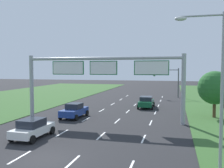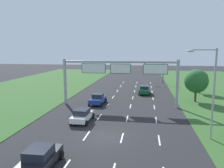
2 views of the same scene
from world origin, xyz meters
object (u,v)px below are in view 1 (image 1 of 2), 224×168
at_px(street_lamp, 215,77).
at_px(traffic_light_mast, 168,77).
at_px(car_lead_silver, 146,102).
at_px(roadside_tree_mid, 215,88).
at_px(car_mid_lane, 33,128).
at_px(roadside_tree_far, 224,87).
at_px(sign_gantry, 103,74).
at_px(car_near_red, 74,111).

bearing_deg(street_lamp, traffic_light_mast, 95.63).
bearing_deg(car_lead_silver, roadside_tree_mid, -33.90).
height_order(car_mid_lane, roadside_tree_far, roadside_tree_far).
height_order(car_mid_lane, traffic_light_mast, traffic_light_mast).
bearing_deg(car_lead_silver, sign_gantry, -110.67).
bearing_deg(sign_gantry, street_lamp, -49.65).
bearing_deg(car_mid_lane, roadside_tree_mid, 40.39).
height_order(roadside_tree_mid, roadside_tree_far, roadside_tree_mid).
xyz_separation_m(car_mid_lane, roadside_tree_mid, (15.28, 12.21, 2.61)).
distance_m(car_lead_silver, traffic_light_mast, 14.00).
bearing_deg(car_near_red, car_mid_lane, -87.28).
bearing_deg(car_lead_silver, street_lamp, -74.50).
distance_m(traffic_light_mast, roadside_tree_mid, 19.67).
relative_size(car_near_red, car_mid_lane, 1.02).
bearing_deg(car_lead_silver, traffic_light_mast, 78.70).
bearing_deg(roadside_tree_far, car_near_red, -147.82).
xyz_separation_m(car_lead_silver, car_mid_lane, (-7.07, -17.63, -0.03)).
bearing_deg(street_lamp, roadside_tree_mid, 81.66).
relative_size(street_lamp, roadside_tree_far, 1.91).
xyz_separation_m(street_lamp, roadside_tree_far, (4.54, 22.72, -2.13)).
distance_m(sign_gantry, traffic_light_mast, 23.88).
xyz_separation_m(car_lead_silver, traffic_light_mast, (2.57, 13.42, 3.05)).
xyz_separation_m(sign_gantry, traffic_light_mast, (6.13, 23.06, -1.11)).
height_order(car_lead_silver, car_mid_lane, car_lead_silver).
distance_m(car_lead_silver, sign_gantry, 11.08).
bearing_deg(roadside_tree_mid, car_near_red, -166.26).
relative_size(sign_gantry, traffic_light_mast, 3.08).
distance_m(car_mid_lane, traffic_light_mast, 32.66).
relative_size(roadside_tree_mid, roadside_tree_far, 1.18).
bearing_deg(sign_gantry, car_near_red, 172.21).
relative_size(car_lead_silver, car_mid_lane, 1.06).
height_order(car_near_red, car_mid_lane, car_near_red).
xyz_separation_m(car_mid_lane, sign_gantry, (3.52, 7.99, 4.19)).
relative_size(car_mid_lane, sign_gantry, 0.24).
xyz_separation_m(car_near_red, car_lead_silver, (7.07, 9.16, 0.02)).
distance_m(car_lead_silver, car_mid_lane, 18.99).
xyz_separation_m(sign_gantry, roadside_tree_mid, (11.76, 4.22, -1.59)).
bearing_deg(sign_gantry, car_lead_silver, 69.77).
height_order(sign_gantry, street_lamp, street_lamp).
distance_m(street_lamp, roadside_tree_mid, 15.65).
distance_m(roadside_tree_mid, roadside_tree_far, 7.68).
bearing_deg(car_mid_lane, sign_gantry, 67.98).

